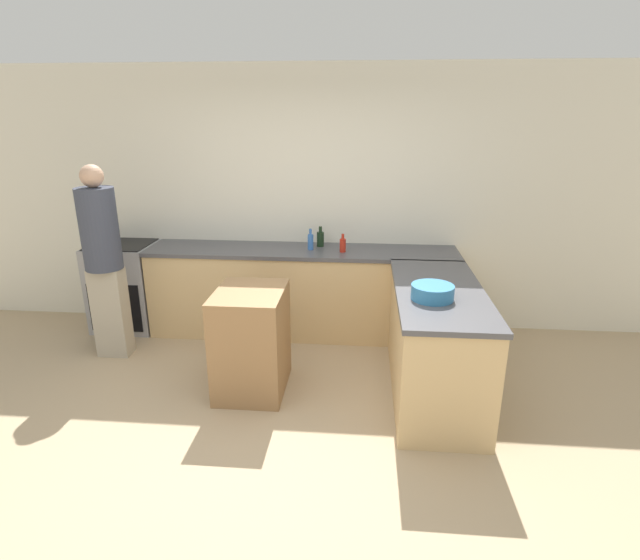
% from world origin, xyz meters
% --- Properties ---
extents(ground_plane, '(14.00, 14.00, 0.00)m').
position_xyz_m(ground_plane, '(0.00, 0.00, 0.00)').
color(ground_plane, tan).
extents(wall_back, '(8.00, 0.06, 2.70)m').
position_xyz_m(wall_back, '(0.00, 2.19, 1.35)').
color(wall_back, silver).
rests_on(wall_back, ground_plane).
extents(counter_back, '(3.15, 0.62, 0.91)m').
position_xyz_m(counter_back, '(0.00, 1.86, 0.46)').
color(counter_back, '#D6B27A').
rests_on(counter_back, ground_plane).
extents(counter_peninsula, '(0.69, 1.64, 0.91)m').
position_xyz_m(counter_peninsula, '(1.23, 0.76, 0.46)').
color(counter_peninsula, '#D6B27A').
rests_on(counter_peninsula, ground_plane).
extents(range_oven, '(0.65, 0.60, 0.93)m').
position_xyz_m(range_oven, '(-1.91, 1.86, 0.46)').
color(range_oven, '#99999E').
rests_on(range_oven, ground_plane).
extents(island_table, '(0.55, 0.69, 0.88)m').
position_xyz_m(island_table, '(-0.28, 0.68, 0.44)').
color(island_table, '#997047').
rests_on(island_table, ground_plane).
extents(mixing_bowl, '(0.32, 0.32, 0.11)m').
position_xyz_m(mixing_bowl, '(1.14, 0.53, 0.97)').
color(mixing_bowl, teal).
rests_on(mixing_bowl, counter_peninsula).
extents(water_bottle_blue, '(0.06, 0.06, 0.21)m').
position_xyz_m(water_bottle_blue, '(0.09, 1.85, 1.00)').
color(water_bottle_blue, '#386BB7').
rests_on(water_bottle_blue, counter_back).
extents(hot_sauce_bottle, '(0.06, 0.06, 0.18)m').
position_xyz_m(hot_sauce_bottle, '(0.42, 1.79, 0.99)').
color(hot_sauce_bottle, red).
rests_on(hot_sauce_bottle, counter_back).
extents(wine_bottle_dark, '(0.07, 0.07, 0.21)m').
position_xyz_m(wine_bottle_dark, '(0.18, 1.99, 1.00)').
color(wine_bottle_dark, black).
rests_on(wine_bottle_dark, counter_back).
extents(person_by_range, '(0.33, 0.33, 1.81)m').
position_xyz_m(person_by_range, '(-1.74, 1.19, 0.99)').
color(person_by_range, '#ADA38E').
rests_on(person_by_range, ground_plane).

